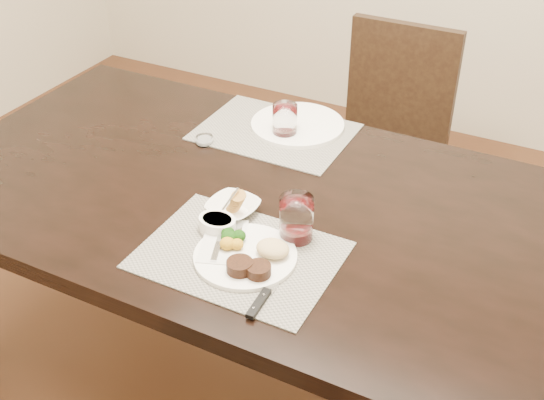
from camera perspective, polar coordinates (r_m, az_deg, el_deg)
The scene contains 14 objects.
ground_plane at distance 2.31m, azimuth 0.51°, elevation -15.63°, with size 4.50×4.50×0.00m, color #492717.
dining_table at distance 1.85m, azimuth 0.61°, elevation -2.21°, with size 2.00×1.00×0.75m.
chair_far at distance 2.67m, azimuth 9.69°, elevation 5.64°, with size 0.42×0.42×0.90m.
placemat_near at distance 1.62m, azimuth -2.75°, elevation -4.62°, with size 0.46×0.34×0.00m, color gray.
placemat_far at distance 2.12m, azimuth 0.23°, elevation 5.72°, with size 0.46×0.34×0.00m, color gray.
dinner_plate at distance 1.59m, azimuth -1.93°, elevation -4.65°, with size 0.24×0.24×0.04m.
napkin_fork at distance 1.64m, azimuth -4.11°, elevation -3.54°, with size 0.15×0.20×0.02m.
steak_knife at distance 1.50m, azimuth -0.65°, elevation -8.07°, with size 0.02×0.22×0.01m.
cracker_bowl at distance 1.74m, azimuth -3.28°, elevation -0.61°, with size 0.14×0.14×0.06m.
sauce_ramekin at distance 1.68m, azimuth -4.59°, elevation -2.00°, with size 0.10×0.14×0.08m.
wine_glass_near at distance 1.64m, azimuth 2.05°, elevation -1.72°, with size 0.08×0.08×0.11m.
far_plate at distance 2.14m, azimuth 2.15°, elevation 6.33°, with size 0.29×0.29×0.01m, color white.
wine_glass_far at distance 2.07m, azimuth 1.07°, elevation 6.52°, with size 0.07×0.07×0.10m.
salt_cellar at distance 2.06m, azimuth -5.66°, elevation 4.99°, with size 0.05×0.05×0.02m.
Camera 1 is at (0.66, -1.32, 1.77)m, focal length 45.00 mm.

